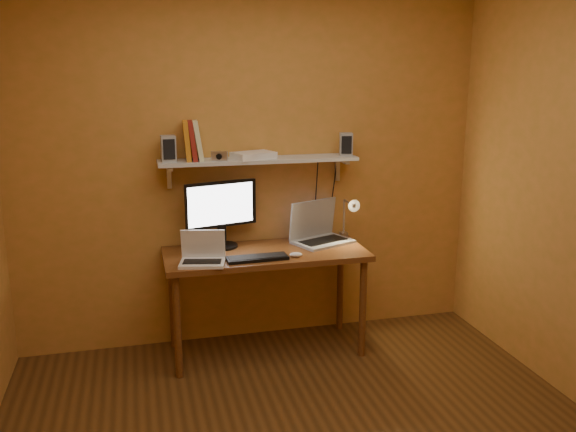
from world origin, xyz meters
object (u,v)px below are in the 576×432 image
object	(u,v)px
desk_lamp	(350,213)
router	(253,155)
monitor	(221,211)
laptop	(318,231)
speaker_left	(168,148)
mouse	(296,255)
speaker_right	(346,144)
netbook	(203,254)
shelf_camera	(220,156)
keyboard	(257,258)
desk	(266,263)
wall_shelf	(259,160)

from	to	relation	value
desk_lamp	router	bearing A→B (deg)	175.45
desk_lamp	monitor	bearing A→B (deg)	176.87
laptop	speaker_left	distance (m)	1.23
monitor	mouse	distance (m)	0.62
desk_lamp	speaker_right	world-z (taller)	speaker_right
netbook	shelf_camera	xyz separation A→B (m)	(0.17, 0.28, 0.60)
shelf_camera	speaker_left	bearing A→B (deg)	168.84
monitor	mouse	world-z (taller)	monitor
monitor	keyboard	xyz separation A→B (m)	(0.18, -0.35, -0.26)
desk	mouse	bearing A→B (deg)	-45.90
speaker_right	shelf_camera	world-z (taller)	speaker_right
mouse	shelf_camera	world-z (taller)	shelf_camera
desk	laptop	world-z (taller)	laptop
wall_shelf	speaker_left	distance (m)	0.63
desk	monitor	bearing A→B (deg)	147.37
keyboard	speaker_right	bearing A→B (deg)	24.01
desk_lamp	wall_shelf	bearing A→B (deg)	174.12
mouse	router	size ratio (longest dim) A/B	0.31
desk	speaker_left	world-z (taller)	speaker_left
mouse	router	world-z (taller)	router
router	wall_shelf	bearing A→B (deg)	16.66
desk	mouse	size ratio (longest dim) A/B	16.18
wall_shelf	shelf_camera	xyz separation A→B (m)	(-0.28, -0.06, 0.05)
wall_shelf	monitor	distance (m)	0.44
wall_shelf	keyboard	distance (m)	0.71
netbook	shelf_camera	distance (m)	0.68
laptop	keyboard	bearing A→B (deg)	-170.55
netbook	router	xyz separation A→B (m)	(0.41, 0.34, 0.59)
speaker_left	netbook	bearing A→B (deg)	-66.70
netbook	router	bearing A→B (deg)	51.93
desk	keyboard	world-z (taller)	keyboard
router	keyboard	bearing A→B (deg)	-98.51
desk_lamp	speaker_left	xyz separation A→B (m)	(-1.28, 0.07, 0.50)
mouse	speaker_right	distance (m)	0.91
mouse	speaker_left	xyz separation A→B (m)	(-0.79, 0.37, 0.70)
wall_shelf	desk_lamp	size ratio (longest dim) A/B	3.73
desk	netbook	distance (m)	0.50
speaker_left	wall_shelf	bearing A→B (deg)	-2.68
desk	speaker_left	bearing A→B (deg)	162.44
desk_lamp	mouse	bearing A→B (deg)	-148.12
desk	wall_shelf	distance (m)	0.72
desk	monitor	world-z (taller)	monitor
wall_shelf	speaker_right	bearing A→B (deg)	-1.14
netbook	speaker_right	size ratio (longest dim) A/B	2.00
laptop	shelf_camera	bearing A→B (deg)	159.27
desk_lamp	router	xyz separation A→B (m)	(-0.70, 0.06, 0.44)
speaker_left	speaker_right	distance (m)	1.26
speaker_left	speaker_right	size ratio (longest dim) A/B	1.08
laptop	netbook	world-z (taller)	laptop
mouse	shelf_camera	size ratio (longest dim) A/B	0.75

